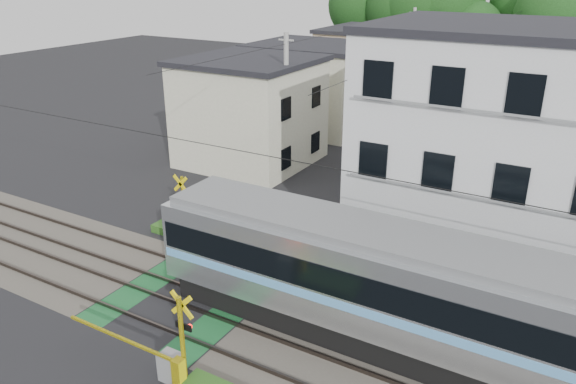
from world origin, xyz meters
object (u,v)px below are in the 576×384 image
Objects in this scene: apartment_block at (498,144)px; pedestrian at (464,101)px; crossing_signal_near at (172,362)px; crossing_signal_far at (194,227)px.

apartment_block reaches higher than pedestrian.
crossing_signal_near and crossing_signal_far have the same top height.
crossing_signal_near is 8.95m from crossing_signal_far.
apartment_block is at bearing 27.78° from crossing_signal_far.
crossing_signal_near is 1.00× the size of crossing_signal_far.
crossing_signal_near is at bearing -114.22° from apartment_block.
pedestrian is (-6.96, 23.99, -3.82)m from apartment_block.
crossing_signal_near is 2.83× the size of pedestrian.
apartment_block reaches higher than crossing_signal_near.
crossing_signal_far is at bearing 83.98° from pedestrian.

